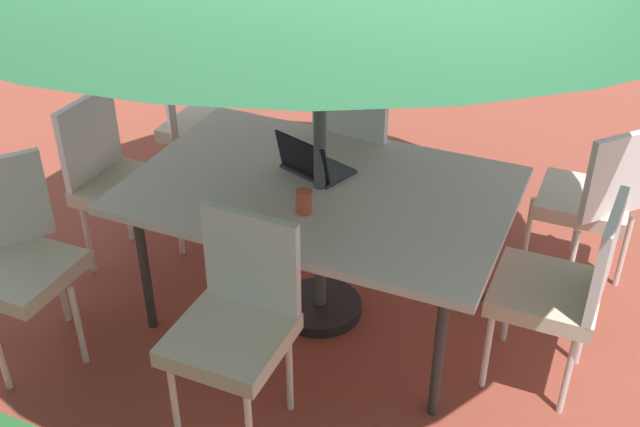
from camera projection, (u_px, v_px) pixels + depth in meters
name	position (u px, v px, depth m)	size (l,w,h in m)	color
ground_plane	(320.00, 313.00, 4.09)	(10.00, 10.00, 0.02)	brown
dining_table	(320.00, 195.00, 3.70)	(1.80, 1.19, 0.77)	silver
chair_south	(361.00, 158.00, 4.36)	(0.48, 0.49, 0.98)	beige
chair_west	(562.00, 285.00, 3.37)	(0.47, 0.46, 0.98)	beige
chair_southeast	(195.00, 120.00, 4.79)	(0.58, 0.58, 0.98)	beige
chair_southwest	(594.00, 196.00, 4.01)	(0.59, 0.59, 0.98)	beige
chair_north	(236.00, 319.00, 3.18)	(0.46, 0.47, 0.98)	beige
chair_northeast	(15.00, 254.00, 3.57)	(0.58, 0.58, 0.98)	beige
chair_east	(117.00, 176.00, 4.19)	(0.46, 0.46, 0.98)	beige
laptop	(313.00, 165.00, 3.76)	(0.38, 0.34, 0.21)	#2D2D33
cup	(304.00, 202.00, 3.45)	(0.08, 0.08, 0.11)	#CC4C33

